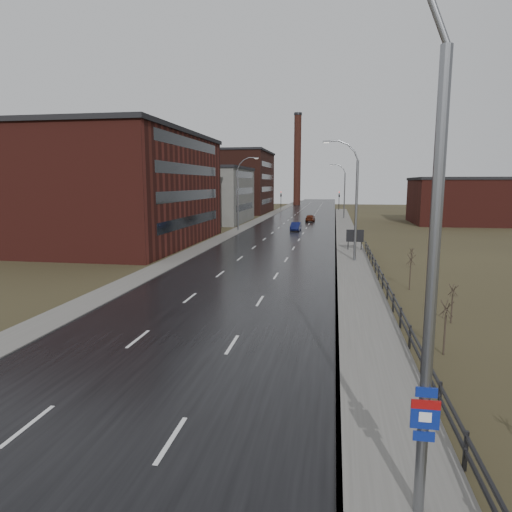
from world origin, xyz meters
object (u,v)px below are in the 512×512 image
at_px(car_near, 296,227).
at_px(car_far, 310,218).
at_px(billboard, 355,237).
at_px(streetlight_main, 417,250).

bearing_deg(car_near, car_far, 87.61).
distance_m(billboard, car_near, 22.14).
distance_m(car_near, car_far, 17.78).
bearing_deg(car_near, billboard, -66.35).
bearing_deg(billboard, car_near, 111.76).
bearing_deg(car_far, billboard, 102.23).
bearing_deg(billboard, car_far, 100.18).
height_order(car_near, car_far, car_far).
distance_m(streetlight_main, billboard, 41.42).
bearing_deg(car_far, car_near, 87.78).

